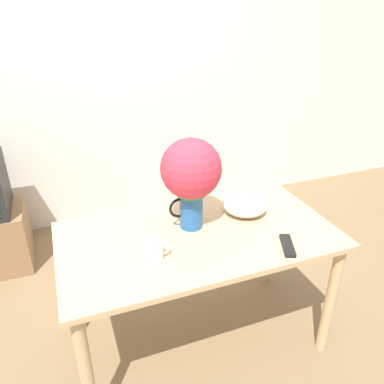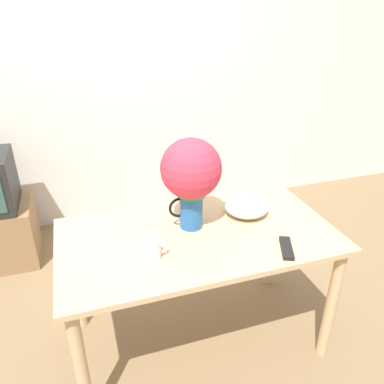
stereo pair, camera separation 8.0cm
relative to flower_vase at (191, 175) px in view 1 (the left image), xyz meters
The scene contains 7 objects.
ground_plane 1.09m from the flower_vase, 146.46° to the right, with size 12.00×12.00×0.00m, color #7F6647.
wall_back 1.64m from the flower_vase, 96.44° to the left, with size 8.00×0.05×2.60m.
table 0.42m from the flower_vase, 82.96° to the right, with size 1.45×0.78×0.76m.
flower_vase is the anchor object (origin of this frame).
coffee_mug 0.43m from the flower_vase, 141.17° to the right, with size 0.13×0.09×0.10m.
white_bowl 0.42m from the flower_vase, ahead, with size 0.25×0.25×0.11m.
remote_control 0.60m from the flower_vase, 43.19° to the right, with size 0.12×0.19×0.02m.
Camera 1 is at (-0.43, -1.50, 1.85)m, focal length 35.00 mm.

